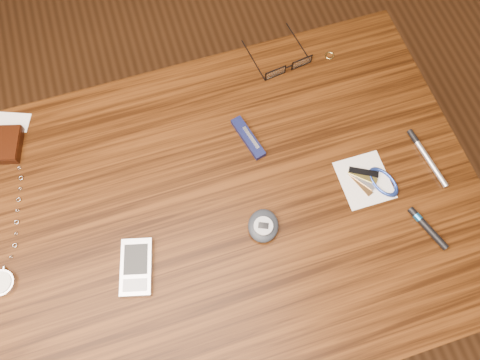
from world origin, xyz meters
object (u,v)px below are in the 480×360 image
(pocket_knife, at_px, (248,138))
(pedometer, at_px, (263,226))
(eyeglasses, at_px, (287,66))
(silver_pen, at_px, (424,154))
(pda_phone, at_px, (136,267))
(desk, at_px, (225,225))
(pocket_watch, at_px, (2,279))
(notepad_keys, at_px, (374,181))

(pocket_knife, bearing_deg, pedometer, -99.42)
(eyeglasses, distance_m, silver_pen, 0.34)
(pda_phone, bearing_deg, pedometer, 0.66)
(pda_phone, relative_size, silver_pen, 0.85)
(eyeglasses, bearing_deg, desk, -130.17)
(eyeglasses, xyz_separation_m, pocket_watch, (-0.64, -0.27, -0.00))
(desk, xyz_separation_m, notepad_keys, (0.30, -0.03, 0.11))
(notepad_keys, relative_size, silver_pen, 0.87)
(silver_pen, bearing_deg, notepad_keys, -169.09)
(desk, xyz_separation_m, pda_phone, (-0.18, -0.06, 0.11))
(desk, height_order, silver_pen, silver_pen)
(pocket_watch, xyz_separation_m, pocket_knife, (0.51, 0.14, 0.00))
(desk, distance_m, pocket_knife, 0.19)
(desk, bearing_deg, eyeglasses, 49.83)
(eyeglasses, bearing_deg, pda_phone, -141.28)
(pocket_watch, height_order, pedometer, pedometer)
(pda_phone, relative_size, pocket_knife, 1.11)
(pocket_watch, bearing_deg, notepad_keys, -2.13)
(pocket_knife, height_order, silver_pen, pocket_knife)
(notepad_keys, bearing_deg, silver_pen, 10.91)
(eyeglasses, distance_m, pocket_knife, 0.19)
(desk, xyz_separation_m, pocket_knife, (0.09, 0.13, 0.11))
(pocket_watch, height_order, silver_pen, pocket_watch)
(pocket_watch, bearing_deg, desk, 0.99)
(pocket_knife, distance_m, silver_pen, 0.35)
(notepad_keys, xyz_separation_m, pocket_knife, (-0.21, 0.16, 0.00))
(pocket_watch, bearing_deg, pedometer, -5.94)
(desk, height_order, pocket_knife, pocket_knife)
(silver_pen, bearing_deg, desk, 178.52)
(pda_phone, distance_m, notepad_keys, 0.48)
(pocket_watch, bearing_deg, pocket_knife, 14.95)
(pda_phone, height_order, silver_pen, pda_phone)
(desk, bearing_deg, pocket_knife, 54.34)
(desk, height_order, pedometer, pedometer)
(pedometer, bearing_deg, eyeglasses, 63.20)
(eyeglasses, distance_m, pocket_watch, 0.70)
(pocket_watch, distance_m, pda_phone, 0.24)
(pedometer, bearing_deg, silver_pen, 7.39)
(eyeglasses, xyz_separation_m, pda_phone, (-0.41, -0.33, -0.00))
(pda_phone, xyz_separation_m, notepad_keys, (0.48, 0.03, -0.00))
(eyeglasses, relative_size, notepad_keys, 1.12)
(notepad_keys, bearing_deg, pda_phone, -176.91)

